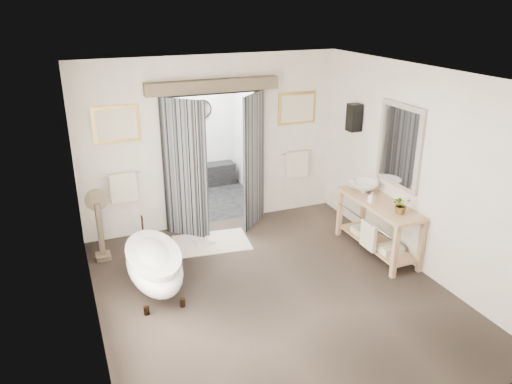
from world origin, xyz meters
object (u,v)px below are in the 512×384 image
basin (364,187)px  clawfoot_tub (154,264)px  rug (212,243)px  vanity (377,223)px

basin → clawfoot_tub: bearing=170.1°
clawfoot_tub → rug: (1.12, 1.00, -0.37)m
clawfoot_tub → rug: clawfoot_tub is taller
vanity → basin: basin is taller
vanity → rug: (-2.28, 1.28, -0.50)m
vanity → rug: 2.66m
clawfoot_tub → rug: 1.55m
vanity → basin: bearing=86.8°
rug → basin: bearing=-19.5°
clawfoot_tub → rug: size_ratio=1.32×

